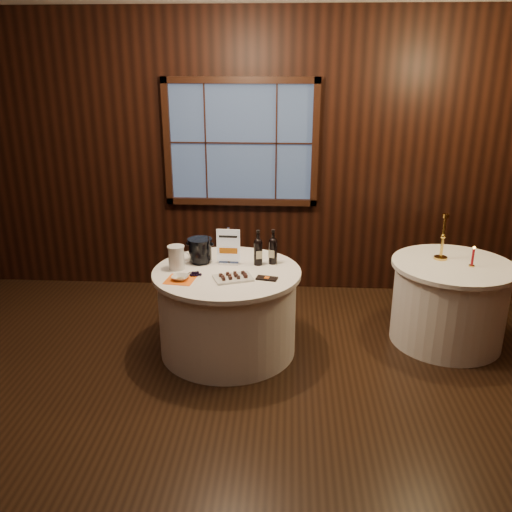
# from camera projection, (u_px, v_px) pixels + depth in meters

# --- Properties ---
(ground) EXTENTS (6.00, 6.00, 0.00)m
(ground) POSITION_uv_depth(u_px,v_px,m) (213.00, 417.00, 3.98)
(ground) COLOR black
(ground) RESTS_ON ground
(back_wall) EXTENTS (6.00, 0.10, 3.00)m
(back_wall) POSITION_uv_depth(u_px,v_px,m) (241.00, 153.00, 5.78)
(back_wall) COLOR black
(back_wall) RESTS_ON ground
(main_table) EXTENTS (1.28, 1.28, 0.77)m
(main_table) POSITION_uv_depth(u_px,v_px,m) (228.00, 311.00, 4.78)
(main_table) COLOR white
(main_table) RESTS_ON ground
(side_table) EXTENTS (1.08, 1.08, 0.77)m
(side_table) POSITION_uv_depth(u_px,v_px,m) (449.00, 302.00, 4.95)
(side_table) COLOR white
(side_table) RESTS_ON ground
(sign_stand) EXTENTS (0.21, 0.10, 0.33)m
(sign_stand) POSITION_uv_depth(u_px,v_px,m) (229.00, 252.00, 4.77)
(sign_stand) COLOR #B3B3BA
(sign_stand) RESTS_ON main_table
(port_bottle_left) EXTENTS (0.08, 0.09, 0.32)m
(port_bottle_left) POSITION_uv_depth(u_px,v_px,m) (258.00, 250.00, 4.74)
(port_bottle_left) COLOR black
(port_bottle_left) RESTS_ON main_table
(port_bottle_right) EXTENTS (0.07, 0.09, 0.31)m
(port_bottle_right) POSITION_uv_depth(u_px,v_px,m) (273.00, 249.00, 4.77)
(port_bottle_right) COLOR black
(port_bottle_right) RESTS_ON main_table
(ice_bucket) EXTENTS (0.22, 0.22, 0.22)m
(ice_bucket) POSITION_uv_depth(u_px,v_px,m) (200.00, 250.00, 4.80)
(ice_bucket) COLOR black
(ice_bucket) RESTS_ON main_table
(chocolate_plate) EXTENTS (0.36, 0.30, 0.04)m
(chocolate_plate) POSITION_uv_depth(u_px,v_px,m) (233.00, 277.00, 4.46)
(chocolate_plate) COLOR silver
(chocolate_plate) RESTS_ON main_table
(chocolate_box) EXTENTS (0.19, 0.12, 0.01)m
(chocolate_box) POSITION_uv_depth(u_px,v_px,m) (267.00, 278.00, 4.46)
(chocolate_box) COLOR black
(chocolate_box) RESTS_ON main_table
(grape_bunch) EXTENTS (0.16, 0.07, 0.04)m
(grape_bunch) POSITION_uv_depth(u_px,v_px,m) (195.00, 274.00, 4.52)
(grape_bunch) COLOR black
(grape_bunch) RESTS_ON main_table
(glass_pitcher) EXTENTS (0.19, 0.15, 0.21)m
(glass_pitcher) POSITION_uv_depth(u_px,v_px,m) (177.00, 258.00, 4.65)
(glass_pitcher) COLOR silver
(glass_pitcher) RESTS_ON main_table
(orange_napkin) EXTENTS (0.26, 0.26, 0.00)m
(orange_napkin) POSITION_uv_depth(u_px,v_px,m) (180.00, 280.00, 4.45)
(orange_napkin) COLOR orange
(orange_napkin) RESTS_ON main_table
(cracker_bowl) EXTENTS (0.15, 0.15, 0.03)m
(cracker_bowl) POSITION_uv_depth(u_px,v_px,m) (180.00, 278.00, 4.44)
(cracker_bowl) COLOR silver
(cracker_bowl) RESTS_ON orange_napkin
(brass_candlestick) EXTENTS (0.12, 0.12, 0.42)m
(brass_candlestick) POSITION_uv_depth(u_px,v_px,m) (442.00, 243.00, 4.87)
(brass_candlestick) COLOR gold
(brass_candlestick) RESTS_ON side_table
(red_candle) EXTENTS (0.05, 0.05, 0.18)m
(red_candle) POSITION_uv_depth(u_px,v_px,m) (473.00, 258.00, 4.72)
(red_candle) COLOR gold
(red_candle) RESTS_ON side_table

